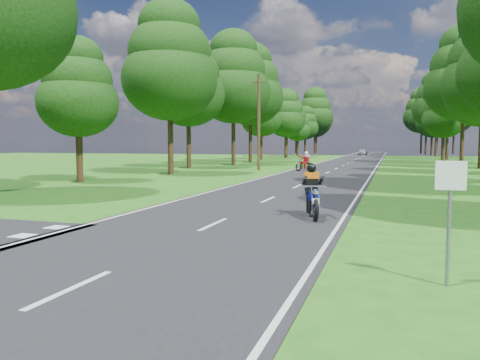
% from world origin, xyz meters
% --- Properties ---
extents(ground, '(160.00, 160.00, 0.00)m').
position_xyz_m(ground, '(0.00, 0.00, 0.00)').
color(ground, '#1E5A14').
rests_on(ground, ground).
extents(main_road, '(7.00, 140.00, 0.02)m').
position_xyz_m(main_road, '(0.00, 50.00, 0.01)').
color(main_road, black).
rests_on(main_road, ground).
extents(road_markings, '(7.40, 140.00, 0.01)m').
position_xyz_m(road_markings, '(-0.14, 48.13, 0.02)').
color(road_markings, silver).
rests_on(road_markings, main_road).
extents(treeline, '(40.00, 115.35, 14.78)m').
position_xyz_m(treeline, '(1.43, 60.06, 8.25)').
color(treeline, black).
rests_on(treeline, ground).
extents(telegraph_pole, '(1.20, 0.26, 8.00)m').
position_xyz_m(telegraph_pole, '(-6.00, 28.00, 4.07)').
color(telegraph_pole, '#382616').
rests_on(telegraph_pole, ground).
extents(road_sign, '(0.45, 0.07, 2.00)m').
position_xyz_m(road_sign, '(5.50, -2.01, 1.34)').
color(road_sign, slate).
rests_on(road_sign, ground).
extents(rider_near_blue, '(1.16, 2.05, 1.62)m').
position_xyz_m(rider_near_blue, '(2.37, 4.13, 0.83)').
color(rider_near_blue, '#0C118B').
rests_on(rider_near_blue, main_road).
extents(rider_far_red, '(1.44, 1.98, 1.59)m').
position_xyz_m(rider_far_red, '(-2.05, 27.66, 0.81)').
color(rider_far_red, '#B8150E').
rests_on(rider_far_red, main_road).
extents(distant_car, '(1.75, 3.69, 1.22)m').
position_xyz_m(distant_car, '(-0.65, 82.74, 0.63)').
color(distant_car, '#B5B8BD').
rests_on(distant_car, main_road).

